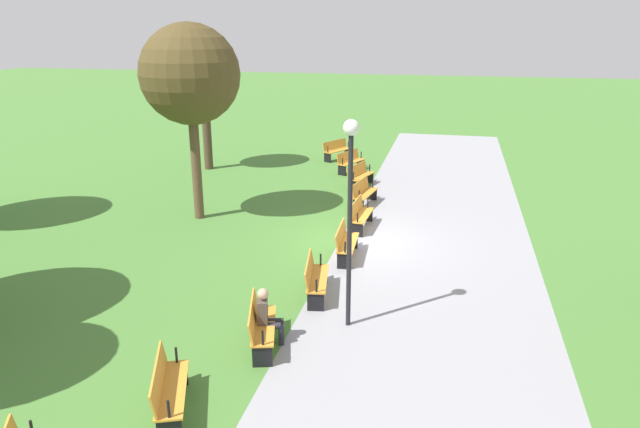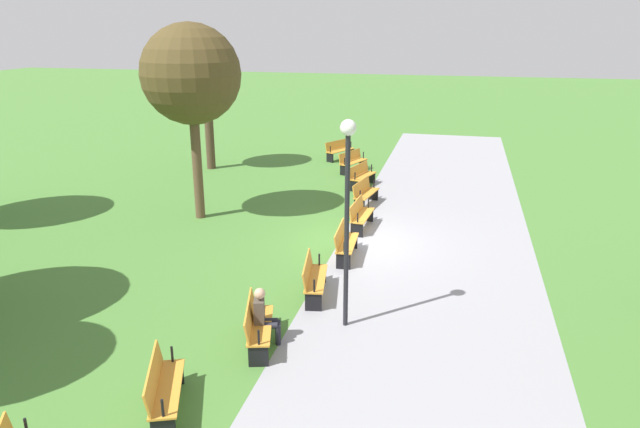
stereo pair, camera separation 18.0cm
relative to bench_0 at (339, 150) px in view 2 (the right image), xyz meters
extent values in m
plane|color=#477A33|center=(10.69, 2.74, -0.47)|extent=(120.00, 120.00, 0.00)
cube|color=#939399|center=(10.69, 5.01, -0.46)|extent=(36.66, 5.53, 0.01)
cube|color=orange|center=(0.03, 0.06, -0.02)|extent=(1.65, 1.16, 0.04)
cube|color=orange|center=(-0.06, -0.12, 0.22)|extent=(1.49, 0.87, 0.40)
cube|color=black|center=(-0.64, 0.42, -0.25)|extent=(0.23, 0.36, 0.43)
cylinder|color=black|center=(-0.63, 0.44, 0.14)|extent=(0.06, 0.06, 0.30)
cube|color=black|center=(0.70, -0.30, -0.25)|extent=(0.23, 0.36, 0.43)
cylinder|color=black|center=(0.71, -0.28, 0.14)|extent=(0.06, 0.06, 0.30)
cube|color=orange|center=(2.26, 1.11, -0.02)|extent=(1.68, 1.02, 0.04)
cube|color=orange|center=(2.19, 0.92, 0.22)|extent=(1.56, 0.71, 0.40)
cube|color=black|center=(1.56, 1.39, -0.25)|extent=(0.20, 0.37, 0.43)
cylinder|color=black|center=(1.57, 1.41, 0.14)|extent=(0.06, 0.06, 0.30)
cube|color=black|center=(2.97, 0.82, -0.25)|extent=(0.20, 0.37, 0.43)
cylinder|color=black|center=(2.97, 0.84, 0.14)|extent=(0.06, 0.06, 0.30)
cube|color=orange|center=(4.60, 1.90, -0.02)|extent=(1.69, 0.87, 0.04)
cube|color=orange|center=(4.54, 1.71, 0.22)|extent=(1.60, 0.54, 0.40)
cube|color=black|center=(3.87, 2.11, -0.25)|extent=(0.16, 0.38, 0.43)
cylinder|color=black|center=(3.87, 2.13, 0.14)|extent=(0.05, 0.05, 0.30)
cube|color=black|center=(5.33, 1.70, -0.25)|extent=(0.16, 0.38, 0.43)
cylinder|color=black|center=(5.33, 1.72, 0.14)|extent=(0.05, 0.05, 0.30)
cube|color=orange|center=(7.00, 2.44, -0.02)|extent=(1.69, 0.70, 0.04)
cube|color=orange|center=(6.97, 2.24, 0.22)|extent=(1.63, 0.37, 0.40)
cube|color=black|center=(6.25, 2.57, -0.25)|extent=(0.12, 0.38, 0.43)
cylinder|color=black|center=(6.26, 2.58, 0.14)|extent=(0.05, 0.05, 0.30)
cube|color=black|center=(7.75, 2.32, -0.25)|extent=(0.12, 0.38, 0.43)
cylinder|color=black|center=(7.75, 2.34, 0.14)|extent=(0.05, 0.05, 0.30)
cube|color=orange|center=(9.45, 2.71, -0.02)|extent=(1.66, 0.53, 0.04)
cube|color=orange|center=(9.44, 2.51, 0.22)|extent=(1.64, 0.19, 0.40)
cube|color=black|center=(8.70, 2.75, -0.25)|extent=(0.08, 0.38, 0.43)
cylinder|color=black|center=(8.70, 2.77, 0.14)|extent=(0.05, 0.05, 0.30)
cube|color=black|center=(10.21, 2.67, -0.25)|extent=(0.08, 0.38, 0.43)
cylinder|color=black|center=(10.21, 2.69, 0.14)|extent=(0.05, 0.05, 0.30)
cube|color=orange|center=(11.92, 2.71, -0.02)|extent=(1.66, 0.53, 0.04)
cube|color=orange|center=(11.93, 2.51, 0.22)|extent=(1.64, 0.19, 0.40)
cube|color=black|center=(11.16, 2.67, -0.25)|extent=(0.08, 0.38, 0.43)
cylinder|color=black|center=(11.16, 2.69, 0.14)|extent=(0.05, 0.05, 0.30)
cube|color=black|center=(12.67, 2.75, -0.25)|extent=(0.08, 0.38, 0.43)
cylinder|color=black|center=(12.67, 2.77, 0.14)|extent=(0.05, 0.05, 0.30)
cube|color=orange|center=(14.37, 2.44, -0.02)|extent=(1.69, 0.70, 0.04)
cube|color=orange|center=(14.40, 2.24, 0.22)|extent=(1.63, 0.37, 0.40)
cube|color=black|center=(13.62, 2.32, -0.25)|extent=(0.12, 0.38, 0.43)
cylinder|color=black|center=(13.62, 2.34, 0.14)|extent=(0.05, 0.05, 0.30)
cube|color=black|center=(15.12, 2.57, -0.25)|extent=(0.12, 0.38, 0.43)
cylinder|color=black|center=(15.11, 2.58, 0.14)|extent=(0.05, 0.05, 0.30)
cube|color=orange|center=(16.77, 1.90, -0.02)|extent=(1.69, 0.87, 0.04)
cube|color=orange|center=(16.83, 1.71, 0.22)|extent=(1.60, 0.54, 0.40)
cube|color=black|center=(16.04, 1.70, -0.25)|extent=(0.16, 0.38, 0.43)
cylinder|color=black|center=(16.04, 1.72, 0.14)|extent=(0.05, 0.05, 0.30)
cube|color=black|center=(17.50, 2.11, -0.25)|extent=(0.16, 0.38, 0.43)
cylinder|color=black|center=(17.50, 2.13, 0.14)|extent=(0.05, 0.05, 0.30)
cube|color=orange|center=(19.11, 1.11, -0.02)|extent=(1.68, 1.02, 0.04)
cube|color=orange|center=(19.18, 0.92, 0.22)|extent=(1.56, 0.71, 0.40)
cube|color=black|center=(18.40, 0.82, -0.25)|extent=(0.20, 0.37, 0.43)
cylinder|color=black|center=(18.40, 0.84, 0.14)|extent=(0.06, 0.06, 0.30)
cylinder|color=black|center=(19.80, 1.41, 0.14)|extent=(0.06, 0.06, 0.30)
cylinder|color=black|center=(20.66, -0.28, 0.14)|extent=(0.06, 0.06, 0.30)
cube|color=#4C4238|center=(16.69, 1.86, 0.23)|extent=(0.36, 0.28, 0.50)
sphere|color=tan|center=(16.68, 1.88, 0.62)|extent=(0.22, 0.22, 0.22)
cylinder|color=#23232D|center=(16.55, 2.01, -0.04)|extent=(0.22, 0.38, 0.13)
cylinder|color=#23232D|center=(16.50, 2.18, -0.25)|extent=(0.14, 0.14, 0.43)
cylinder|color=#23232D|center=(16.73, 2.06, -0.04)|extent=(0.22, 0.38, 0.13)
cylinder|color=#23232D|center=(16.68, 2.23, -0.25)|extent=(0.14, 0.14, 0.43)
cylinder|color=#4C3828|center=(3.11, -5.17, 1.26)|extent=(0.38, 0.38, 3.45)
sphere|color=#336B2D|center=(3.11, -5.17, 3.87)|extent=(2.74, 2.74, 2.74)
cylinder|color=brown|center=(9.58, -2.72, 1.35)|extent=(0.31, 0.31, 3.64)
sphere|color=#4C3D1E|center=(9.58, -2.72, 4.18)|extent=(3.11, 3.11, 3.11)
cylinder|color=black|center=(15.57, 3.38, 1.58)|extent=(0.10, 0.10, 4.09)
sphere|color=white|center=(15.57, 3.38, 3.77)|extent=(0.32, 0.32, 0.32)
camera|label=1|loc=(26.44, 5.28, 5.65)|focal=32.49mm
camera|label=2|loc=(26.40, 5.45, 5.65)|focal=32.49mm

